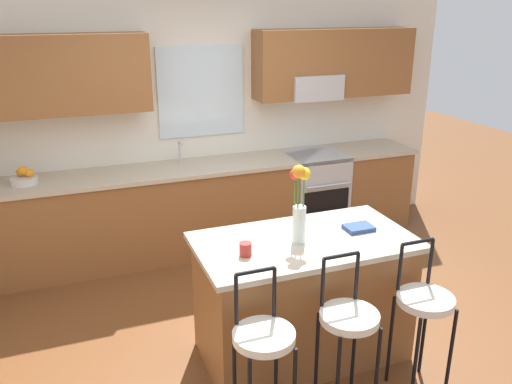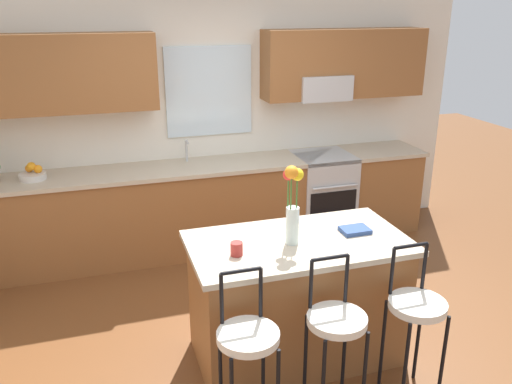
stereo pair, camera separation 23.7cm
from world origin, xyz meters
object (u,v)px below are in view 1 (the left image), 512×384
(mug_ceramic, at_px, (246,249))
(fruit_bowl_oranges, at_px, (24,178))
(bar_stool_near, at_px, (263,343))
(flower_vase, at_px, (299,202))
(kitchen_island, at_px, (303,297))
(oven_range, at_px, (314,194))
(bar_stool_middle, at_px, (348,323))
(cookbook, at_px, (359,228))
(bar_stool_far, at_px, (424,306))

(mug_ceramic, height_order, fruit_bowl_oranges, fruit_bowl_oranges)
(bar_stool_near, bearing_deg, flower_vase, 50.88)
(kitchen_island, distance_m, bar_stool_near, 0.85)
(oven_range, distance_m, fruit_bowl_oranges, 2.94)
(flower_vase, xyz_separation_m, mug_ceramic, (-0.40, -0.06, -0.25))
(bar_stool_middle, bearing_deg, bar_stool_near, 180.00)
(kitchen_island, height_order, bar_stool_near, bar_stool_near)
(mug_ceramic, bearing_deg, cookbook, 6.32)
(bar_stool_middle, relative_size, cookbook, 5.21)
(bar_stool_near, distance_m, mug_ceramic, 0.64)
(cookbook, bearing_deg, fruit_bowl_oranges, 139.35)
(kitchen_island, bearing_deg, bar_stool_near, -131.33)
(bar_stool_far, bearing_deg, oven_range, 78.85)
(flower_vase, distance_m, mug_ceramic, 0.48)
(flower_vase, bearing_deg, bar_stool_near, -129.12)
(bar_stool_far, height_order, cookbook, bar_stool_far)
(bar_stool_far, bearing_deg, flower_vase, 135.57)
(oven_range, height_order, bar_stool_far, bar_stool_far)
(oven_range, bearing_deg, bar_stool_near, -122.06)
(oven_range, bearing_deg, flower_vase, -119.64)
(kitchen_island, bearing_deg, oven_range, 61.43)
(mug_ceramic, relative_size, cookbook, 0.45)
(fruit_bowl_oranges, bearing_deg, bar_stool_middle, -54.58)
(bar_stool_near, bearing_deg, bar_stool_middle, 0.00)
(flower_vase, xyz_separation_m, cookbook, (0.50, 0.04, -0.28))
(oven_range, height_order, bar_stool_middle, bar_stool_middle)
(kitchen_island, distance_m, mug_ceramic, 0.69)
(fruit_bowl_oranges, bearing_deg, bar_stool_near, -63.49)
(mug_ceramic, xyz_separation_m, fruit_bowl_oranges, (-1.38, 2.05, 0.01))
(bar_stool_far, xyz_separation_m, cookbook, (-0.12, 0.64, 0.30))
(mug_ceramic, bearing_deg, oven_range, 53.13)
(bar_stool_far, bearing_deg, mug_ceramic, 152.07)
(oven_range, height_order, flower_vase, flower_vase)
(oven_range, xyz_separation_m, flower_vase, (-1.12, -1.96, 0.75))
(bar_stool_middle, height_order, mug_ceramic, bar_stool_middle)
(kitchen_island, height_order, fruit_bowl_oranges, fruit_bowl_oranges)
(kitchen_island, xyz_separation_m, cookbook, (0.43, 0.01, 0.47))
(bar_stool_near, bearing_deg, cookbook, 32.95)
(cookbook, xyz_separation_m, fruit_bowl_oranges, (-2.28, 1.95, 0.03))
(bar_stool_middle, height_order, cookbook, bar_stool_middle)
(bar_stool_near, xyz_separation_m, mug_ceramic, (0.09, 0.54, 0.33))
(bar_stool_near, xyz_separation_m, cookbook, (0.98, 0.64, 0.30))
(kitchen_island, relative_size, bar_stool_near, 1.45)
(oven_range, height_order, kitchen_island, same)
(bar_stool_near, relative_size, cookbook, 5.21)
(bar_stool_middle, relative_size, flower_vase, 1.87)
(bar_stool_middle, relative_size, bar_stool_far, 1.00)
(mug_ceramic, bearing_deg, kitchen_island, 10.70)
(flower_vase, bearing_deg, bar_stool_far, -44.43)
(bar_stool_middle, xyz_separation_m, cookbook, (0.43, 0.64, 0.30))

